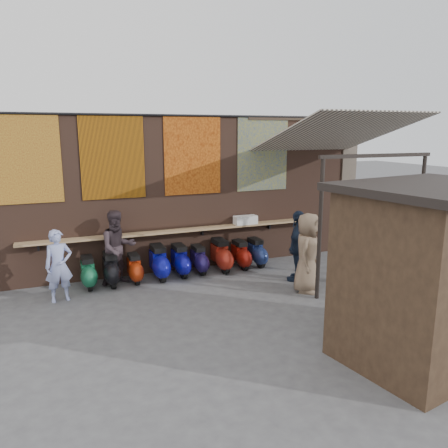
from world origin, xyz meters
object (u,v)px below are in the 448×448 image
scooter_stool_1 (111,269)px  market_stall (428,278)px  scooter_stool_6 (221,255)px  scooter_stool_8 (256,252)px  diner_left (59,266)px  scooter_stool_7 (241,255)px  shopper_navy (298,246)px  shelf_box (245,220)px  scooter_stool_2 (135,269)px  diner_right (118,248)px  shopper_grey (381,252)px  scooter_stool_4 (180,261)px  scooter_stool_0 (88,273)px  scooter_stool_5 (199,260)px  scooter_stool_3 (159,263)px  shopper_tan (307,253)px

scooter_stool_1 → market_stall: size_ratio=0.30×
scooter_stool_6 → scooter_stool_8: size_ratio=1.12×
scooter_stool_1 → scooter_stool_6: size_ratio=0.94×
diner_left → scooter_stool_6: bearing=-0.1°
scooter_stool_7 → diner_left: bearing=-172.4°
shopper_navy → scooter_stool_6: bearing=-82.4°
shelf_box → diner_left: diner_left is taller
scooter_stool_2 → diner_right: diner_right is taller
shopper_grey → diner_right: bearing=8.4°
scooter_stool_1 → scooter_stool_4: 1.73m
scooter_stool_0 → scooter_stool_7: (3.92, 0.01, 0.00)m
scooter_stool_4 → scooter_stool_7: bearing=-0.4°
scooter_stool_5 → diner_left: (-3.39, -0.63, 0.43)m
scooter_stool_3 → market_stall: size_ratio=0.32×
scooter_stool_0 → shopper_tan: 5.09m
scooter_stool_5 → shopper_tan: shopper_tan is taller
scooter_stool_8 → diner_right: (-3.70, -0.05, 0.53)m
market_stall → scooter_stool_2: bearing=114.4°
scooter_stool_0 → market_stall: bearing=-49.2°
diner_right → shopper_grey: (5.67, -2.51, -0.05)m
scooter_stool_1 → scooter_stool_2: scooter_stool_1 is taller
shopper_grey → scooter_stool_3: bearing=4.5°
shelf_box → shopper_navy: 1.85m
scooter_stool_4 → scooter_stool_7: 1.68m
shopper_grey → market_stall: 3.41m
scooter_stool_5 → market_stall: size_ratio=0.28×
shelf_box → shopper_tan: 2.49m
scooter_stool_3 → diner_right: 1.08m
scooter_stool_0 → shopper_tan: shopper_tan is taller
scooter_stool_0 → scooter_stool_4: 2.25m
diner_left → diner_right: bearing=15.4°
scooter_stool_5 → shopper_tan: size_ratio=0.41×
scooter_stool_6 → diner_right: size_ratio=0.49×
scooter_stool_6 → shopper_navy: shopper_navy is taller
shelf_box → scooter_stool_1: bearing=-175.0°
scooter_stool_8 → shopper_tan: 2.26m
scooter_stool_4 → shopper_navy: bearing=-29.3°
scooter_stool_2 → scooter_stool_5: size_ratio=0.97×
scooter_stool_8 → shopper_tan: shopper_tan is taller
scooter_stool_1 → scooter_stool_5: 2.23m
shelf_box → diner_left: size_ratio=0.40×
scooter_stool_0 → shopper_navy: shopper_navy is taller
scooter_stool_0 → scooter_stool_2: size_ratio=1.06×
shopper_grey → scooter_stool_4: bearing=0.8°
scooter_stool_5 → diner_left: size_ratio=0.47×
scooter_stool_4 → scooter_stool_8: bearing=0.6°
scooter_stool_3 → scooter_stool_7: size_ratio=1.14×
diner_left → diner_right: diner_right is taller
scooter_stool_8 → scooter_stool_5: bearing=-179.4°
scooter_stool_3 → shopper_navy: size_ratio=0.50×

